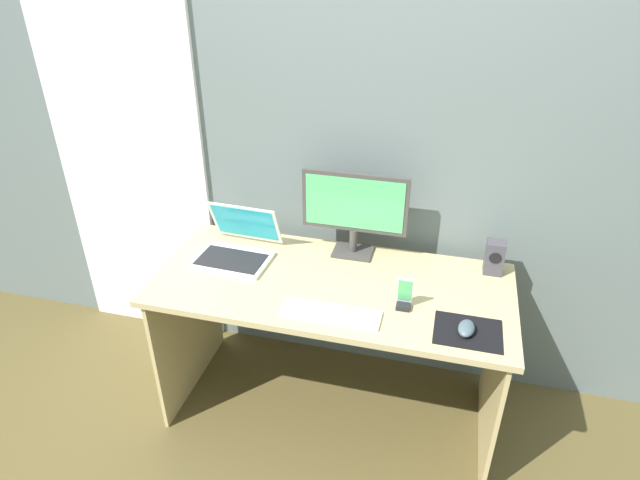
% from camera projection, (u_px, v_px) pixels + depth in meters
% --- Properties ---
extents(ground_plane, '(8.00, 8.00, 0.00)m').
position_uv_depth(ground_plane, '(330.00, 406.00, 2.65)').
color(ground_plane, brown).
extents(wall_back, '(6.00, 0.04, 2.50)m').
position_uv_depth(wall_back, '(356.00, 134.00, 2.38)').
color(wall_back, slate).
rests_on(wall_back, ground_plane).
extents(door_left, '(0.82, 0.02, 2.02)m').
position_uv_depth(door_left, '(131.00, 163.00, 2.72)').
color(door_left, white).
rests_on(door_left, ground_plane).
extents(desk, '(1.51, 0.68, 0.74)m').
position_uv_depth(desk, '(332.00, 310.00, 2.35)').
color(desk, tan).
rests_on(desk, ground_plane).
extents(monitor, '(0.47, 0.14, 0.39)m').
position_uv_depth(monitor, '(354.00, 209.00, 2.37)').
color(monitor, '#3C3936').
rests_on(monitor, desk).
extents(speaker_right, '(0.08, 0.08, 0.15)m').
position_uv_depth(speaker_right, '(494.00, 257.00, 2.31)').
color(speaker_right, '#3C3A42').
rests_on(speaker_right, desk).
extents(laptop, '(0.35, 0.33, 0.22)m').
position_uv_depth(laptop, '(237.00, 247.00, 2.44)').
color(laptop, white).
rests_on(laptop, desk).
extents(keyboard_external, '(0.39, 0.12, 0.01)m').
position_uv_depth(keyboard_external, '(331.00, 314.00, 2.08)').
color(keyboard_external, white).
rests_on(keyboard_external, desk).
extents(mousepad, '(0.25, 0.20, 0.00)m').
position_uv_depth(mousepad, '(468.00, 332.00, 1.99)').
color(mousepad, black).
rests_on(mousepad, desk).
extents(mouse, '(0.07, 0.11, 0.04)m').
position_uv_depth(mouse, '(466.00, 328.00, 1.98)').
color(mouse, '#40515A').
rests_on(mouse, mousepad).
extents(phone_in_dock, '(0.06, 0.05, 0.14)m').
position_uv_depth(phone_in_dock, '(404.00, 297.00, 2.10)').
color(phone_in_dock, black).
rests_on(phone_in_dock, desk).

